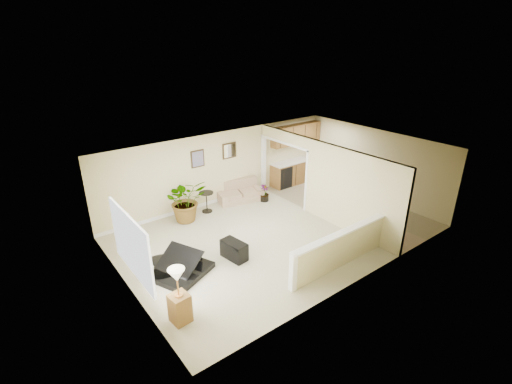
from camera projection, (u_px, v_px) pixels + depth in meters
floor at (277, 232)px, 11.19m from camera, size 9.00×9.00×0.00m
back_wall at (222, 167)px, 12.89m from camera, size 9.00×0.04×2.50m
front_wall at (363, 236)px, 8.50m from camera, size 9.00×0.04×2.50m
left_wall at (123, 243)px, 8.18m from camera, size 0.04×6.00×2.50m
right_wall at (374, 164)px, 13.21m from camera, size 0.04×6.00×2.50m
ceiling at (279, 153)px, 10.20m from camera, size 9.00×6.00×0.04m
kitchen_vinyl at (346, 205)px, 12.94m from camera, size 2.70×6.00×0.01m
interior_partition at (316, 179)px, 11.90m from camera, size 0.18×5.99×2.50m
pony_half_wall at (339, 249)px, 9.34m from camera, size 3.42×0.22×1.00m
left_window at (131, 245)px, 7.75m from camera, size 0.05×2.15×1.45m
wall_art_left at (198, 159)px, 12.14m from camera, size 0.48×0.04×0.58m
wall_mirror at (229, 151)px, 12.82m from camera, size 0.55×0.04×0.55m
kitchen_cabinets at (294, 162)px, 14.62m from camera, size 2.36×0.65×2.33m
piano at (176, 254)px, 9.12m from camera, size 1.90×1.86×1.26m
piano_bench at (234, 250)px, 9.80m from camera, size 0.48×0.79×0.49m
loveseat at (239, 191)px, 13.29m from camera, size 1.79×1.26×0.90m
accent_table at (207, 199)px, 12.32m from camera, size 0.48×0.48×0.70m
palm_plant at (186, 200)px, 11.66m from camera, size 1.45×1.31×1.40m
small_plant at (264, 194)px, 13.21m from camera, size 0.45×0.45×0.61m
lamp_stand at (179, 300)px, 7.52m from camera, size 0.41×0.41×1.28m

